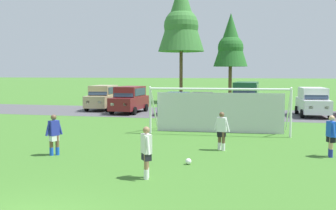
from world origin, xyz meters
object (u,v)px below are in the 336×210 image
at_px(parked_car_slot_left, 130,99).
at_px(soccer_ball, 188,161).
at_px(soccer_goal, 219,110).
at_px(parked_car_slot_center_left, 176,103).
at_px(player_midfield_center, 331,136).
at_px(player_striker_near, 146,152).
at_px(player_defender_far, 222,131).
at_px(parked_car_slot_far_left, 103,97).
at_px(parked_car_slot_center, 200,103).
at_px(parked_car_slot_right, 313,102).
at_px(player_winger_left, 54,135).
at_px(parked_car_slot_center_right, 246,96).

bearing_deg(parked_car_slot_left, soccer_ball, -64.53).
height_order(soccer_goal, parked_car_slot_center_left, soccer_goal).
bearing_deg(player_midfield_center, player_striker_near, -143.39).
bearing_deg(player_striker_near, player_defender_far, 68.96).
bearing_deg(player_midfield_center, soccer_goal, 134.45).
relative_size(parked_car_slot_far_left, parked_car_slot_center, 1.09).
bearing_deg(parked_car_slot_center_left, player_striker_near, -80.96).
distance_m(soccer_goal, parked_car_slot_right, 11.51).
distance_m(player_midfield_center, parked_car_slot_left, 19.05).
bearing_deg(player_midfield_center, player_defender_far, 175.83).
bearing_deg(parked_car_slot_left, player_striker_near, -69.68).
xyz_separation_m(player_midfield_center, parked_car_slot_far_left, (-16.10, 15.68, 0.29)).
bearing_deg(player_winger_left, parked_car_slot_far_left, 106.73).
bearing_deg(player_defender_far, player_striker_near, -111.04).
distance_m(player_striker_near, parked_car_slot_right, 20.68).
bearing_deg(parked_car_slot_left, player_midfield_center, -46.82).
height_order(player_midfield_center, parked_car_slot_left, parked_car_slot_left).
bearing_deg(player_midfield_center, player_winger_left, -168.46).
height_order(parked_car_slot_far_left, parked_car_slot_center_right, parked_car_slot_center_right).
distance_m(parked_car_slot_center_left, parked_car_slot_center, 1.95).
bearing_deg(parked_car_slot_center_left, parked_car_slot_center, -0.95).
relative_size(parked_car_slot_center_left, parked_car_slot_center, 1.00).
bearing_deg(parked_car_slot_center, player_midfield_center, -62.63).
xyz_separation_m(soccer_goal, parked_car_slot_left, (-8.17, 8.94, -0.18)).
xyz_separation_m(parked_car_slot_far_left, parked_car_slot_center_left, (6.97, -1.76, -0.24)).
bearing_deg(player_striker_near, soccer_ball, 65.41).
bearing_deg(player_striker_near, player_winger_left, 152.11).
distance_m(player_defender_far, parked_car_slot_center_right, 15.80).
bearing_deg(parked_car_slot_center_left, player_midfield_center, -56.73).
xyz_separation_m(player_winger_left, parked_car_slot_center_right, (7.01, 18.29, 0.52)).
xyz_separation_m(player_striker_near, parked_car_slot_center_left, (-2.95, 18.51, 0.05)).
bearing_deg(soccer_ball, player_midfield_center, 25.56).
relative_size(soccer_goal, parked_car_slot_right, 1.61).
xyz_separation_m(player_striker_near, player_winger_left, (-4.54, 2.41, 0.00)).
distance_m(player_winger_left, parked_car_slot_center_left, 16.19).
distance_m(parked_car_slot_left, parked_car_slot_center_right, 9.57).
relative_size(player_winger_left, parked_car_slot_center_right, 0.34).
bearing_deg(parked_car_slot_far_left, parked_car_slot_center, -11.39).
bearing_deg(parked_car_slot_far_left, player_midfield_center, -44.24).
bearing_deg(parked_car_slot_right, player_striker_near, -111.16).
relative_size(player_striker_near, parked_car_slot_center_right, 0.34).
relative_size(parked_car_slot_center_left, parked_car_slot_right, 0.92).
bearing_deg(parked_car_slot_right, soccer_goal, -122.23).
height_order(soccer_ball, player_winger_left, player_winger_left).
distance_m(soccer_goal, parked_car_slot_far_left, 15.54).
distance_m(player_winger_left, parked_car_slot_left, 16.25).
height_order(player_striker_near, parked_car_slot_center_left, parked_car_slot_center_left).
bearing_deg(parked_car_slot_far_left, player_defender_far, -52.47).
height_order(parked_car_slot_center_left, parked_car_slot_center_right, parked_car_slot_center_right).
distance_m(player_defender_far, player_winger_left, 6.90).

